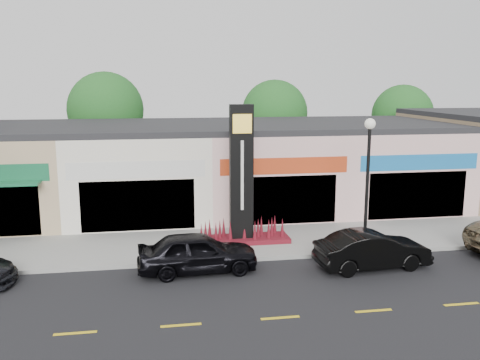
{
  "coord_description": "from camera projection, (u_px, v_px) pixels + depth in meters",
  "views": [
    {
      "loc": [
        -0.52,
        -16.96,
        7.0
      ],
      "look_at": [
        2.91,
        4.0,
        2.96
      ],
      "focal_mm": 38.0,
      "sensor_mm": 36.0,
      "label": 1
    }
  ],
  "objects": [
    {
      "name": "ground",
      "position": [
        177.0,
        286.0,
        17.84
      ],
      "size": [
        120.0,
        120.0,
        0.0
      ],
      "primitive_type": "plane",
      "color": "black",
      "rests_on": "ground"
    },
    {
      "name": "sidewalk",
      "position": [
        173.0,
        246.0,
        22.04
      ],
      "size": [
        52.0,
        4.3,
        0.15
      ],
      "primitive_type": "cube",
      "color": "gray",
      "rests_on": "ground"
    },
    {
      "name": "curb",
      "position": [
        175.0,
        263.0,
        19.86
      ],
      "size": [
        52.0,
        0.2,
        0.15
      ],
      "primitive_type": "cube",
      "color": "gray",
      "rests_on": "ground"
    },
    {
      "name": "shop_beige",
      "position": [
        8.0,
        171.0,
        27.16
      ],
      "size": [
        7.0,
        10.85,
        4.8
      ],
      "color": "tan",
      "rests_on": "ground"
    },
    {
      "name": "shop_cream",
      "position": [
        140.0,
        167.0,
        28.28
      ],
      "size": [
        7.0,
        10.01,
        4.8
      ],
      "color": "silver",
      "rests_on": "ground"
    },
    {
      "name": "shop_pink_w",
      "position": [
        263.0,
        164.0,
        29.38
      ],
      "size": [
        7.0,
        10.01,
        4.8
      ],
      "color": "#CFA19E",
      "rests_on": "ground"
    },
    {
      "name": "shop_pink_e",
      "position": [
        377.0,
        161.0,
        30.49
      ],
      "size": [
        7.0,
        10.01,
        4.8
      ],
      "color": "#CFA19E",
      "rests_on": "ground"
    },
    {
      "name": "tree_rear_west",
      "position": [
        106.0,
        110.0,
        35.13
      ],
      "size": [
        5.2,
        5.2,
        7.83
      ],
      "color": "#382619",
      "rests_on": "ground"
    },
    {
      "name": "tree_rear_mid",
      "position": [
        274.0,
        113.0,
        37.1
      ],
      "size": [
        4.8,
        4.8,
        7.29
      ],
      "color": "#382619",
      "rests_on": "ground"
    },
    {
      "name": "tree_rear_east",
      "position": [
        402.0,
        115.0,
        38.73
      ],
      "size": [
        4.6,
        4.6,
        6.94
      ],
      "color": "#382619",
      "rests_on": "ground"
    },
    {
      "name": "lamp_east_near",
      "position": [
        368.0,
        171.0,
        20.88
      ],
      "size": [
        0.44,
        0.44,
        5.47
      ],
      "color": "black",
      "rests_on": "sidewalk"
    },
    {
      "name": "pylon_sign",
      "position": [
        241.0,
        195.0,
        21.96
      ],
      "size": [
        4.2,
        1.3,
        6.0
      ],
      "color": "#5A0F1E",
      "rests_on": "sidewalk"
    },
    {
      "name": "car_black_sedan",
      "position": [
        198.0,
        252.0,
        19.06
      ],
      "size": [
        2.03,
        4.57,
        1.53
      ],
      "primitive_type": "imported",
      "rotation": [
        0.0,
        0.0,
        1.62
      ],
      "color": "black",
      "rests_on": "ground"
    },
    {
      "name": "car_black_conv",
      "position": [
        372.0,
        250.0,
        19.46
      ],
      "size": [
        1.9,
        4.5,
        1.45
      ],
      "primitive_type": "imported",
      "rotation": [
        0.0,
        0.0,
        1.66
      ],
      "color": "black",
      "rests_on": "ground"
    }
  ]
}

